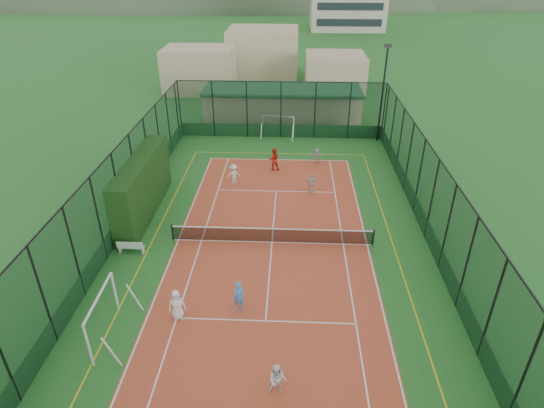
{
  "coord_description": "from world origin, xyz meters",
  "views": [
    {
      "loc": [
        1.01,
        -21.85,
        14.85
      ],
      "look_at": [
        -0.11,
        2.42,
        1.2
      ],
      "focal_mm": 30.0,
      "sensor_mm": 36.0,
      "label": 1
    }
  ],
  "objects_px": {
    "child_near_left": "(177,305)",
    "child_near_mid": "(239,296)",
    "child_near_right": "(277,380)",
    "child_far_right": "(311,183)",
    "child_far_back": "(317,156)",
    "futsal_goal_near": "(103,317)",
    "child_far_left": "(234,174)",
    "coach": "(274,159)",
    "clubhouse": "(282,104)",
    "white_bench": "(131,246)",
    "floodlight_ne": "(382,94)",
    "futsal_goal_far": "(278,126)"
  },
  "relations": [
    {
      "from": "child_far_left",
      "to": "child_near_mid",
      "type": "bearing_deg",
      "value": 83.36
    },
    {
      "from": "floodlight_ne",
      "to": "white_bench",
      "type": "xyz_separation_m",
      "value": [
        -16.4,
        -17.97,
        -3.71
      ]
    },
    {
      "from": "floodlight_ne",
      "to": "clubhouse",
      "type": "distance_m",
      "value": 10.47
    },
    {
      "from": "child_far_left",
      "to": "coach",
      "type": "xyz_separation_m",
      "value": [
        2.78,
        2.5,
        0.14
      ]
    },
    {
      "from": "white_bench",
      "to": "child_near_left",
      "type": "bearing_deg",
      "value": -52.74
    },
    {
      "from": "child_near_left",
      "to": "child_near_mid",
      "type": "relative_size",
      "value": 1.02
    },
    {
      "from": "child_far_right",
      "to": "child_near_right",
      "type": "bearing_deg",
      "value": 83.95
    },
    {
      "from": "child_near_left",
      "to": "child_far_back",
      "type": "bearing_deg",
      "value": 50.48
    },
    {
      "from": "white_bench",
      "to": "child_far_back",
      "type": "relative_size",
      "value": 1.26
    },
    {
      "from": "child_near_right",
      "to": "child_near_left",
      "type": "bearing_deg",
      "value": 149.36
    },
    {
      "from": "futsal_goal_near",
      "to": "child_far_left",
      "type": "relative_size",
      "value": 2.26
    },
    {
      "from": "child_near_right",
      "to": "child_near_mid",
      "type": "bearing_deg",
      "value": 121.55
    },
    {
      "from": "child_near_mid",
      "to": "white_bench",
      "type": "bearing_deg",
      "value": 137.05
    },
    {
      "from": "floodlight_ne",
      "to": "child_near_right",
      "type": "bearing_deg",
      "value": -106.47
    },
    {
      "from": "clubhouse",
      "to": "child_far_left",
      "type": "distance_m",
      "value": 14.9
    },
    {
      "from": "floodlight_ne",
      "to": "child_far_left",
      "type": "distance_m",
      "value": 15.24
    },
    {
      "from": "child_far_back",
      "to": "white_bench",
      "type": "bearing_deg",
      "value": 49.3
    },
    {
      "from": "child_near_right",
      "to": "child_far_right",
      "type": "height_order",
      "value": "child_far_right"
    },
    {
      "from": "futsal_goal_near",
      "to": "futsal_goal_far",
      "type": "relative_size",
      "value": 1.16
    },
    {
      "from": "clubhouse",
      "to": "white_bench",
      "type": "distance_m",
      "value": 24.66
    },
    {
      "from": "child_near_mid",
      "to": "coach",
      "type": "height_order",
      "value": "coach"
    },
    {
      "from": "futsal_goal_near",
      "to": "child_far_right",
      "type": "relative_size",
      "value": 2.39
    },
    {
      "from": "child_far_left",
      "to": "floodlight_ne",
      "type": "bearing_deg",
      "value": -156.57
    },
    {
      "from": "floodlight_ne",
      "to": "child_near_mid",
      "type": "distance_m",
      "value": 24.55
    },
    {
      "from": "child_near_mid",
      "to": "child_near_left",
      "type": "bearing_deg",
      "value": -174.7
    },
    {
      "from": "child_near_left",
      "to": "floodlight_ne",
      "type": "bearing_deg",
      "value": 43.33
    },
    {
      "from": "child_far_back",
      "to": "child_far_right",
      "type": "bearing_deg",
      "value": 82.79
    },
    {
      "from": "futsal_goal_far",
      "to": "child_near_mid",
      "type": "relative_size",
      "value": 1.91
    },
    {
      "from": "clubhouse",
      "to": "coach",
      "type": "height_order",
      "value": "clubhouse"
    },
    {
      "from": "white_bench",
      "to": "futsal_goal_far",
      "type": "distance_m",
      "value": 20.02
    },
    {
      "from": "futsal_goal_near",
      "to": "child_far_left",
      "type": "height_order",
      "value": "futsal_goal_near"
    },
    {
      "from": "floodlight_ne",
      "to": "child_near_right",
      "type": "xyz_separation_m",
      "value": [
        -7.92,
        -26.8,
        -3.41
      ]
    },
    {
      "from": "futsal_goal_near",
      "to": "child_far_left",
      "type": "distance_m",
      "value": 15.52
    },
    {
      "from": "futsal_goal_far",
      "to": "child_far_right",
      "type": "relative_size",
      "value": 2.06
    },
    {
      "from": "child_far_back",
      "to": "child_near_mid",
      "type": "bearing_deg",
      "value": 75.41
    },
    {
      "from": "floodlight_ne",
      "to": "futsal_goal_far",
      "type": "xyz_separation_m",
      "value": [
        -8.84,
        0.57,
        -3.19
      ]
    },
    {
      "from": "futsal_goal_far",
      "to": "child_near_right",
      "type": "xyz_separation_m",
      "value": [
        0.91,
        -27.37,
        -0.22
      ]
    },
    {
      "from": "futsal_goal_far",
      "to": "child_far_left",
      "type": "bearing_deg",
      "value": -99.63
    },
    {
      "from": "white_bench",
      "to": "child_far_left",
      "type": "relative_size",
      "value": 1.0
    },
    {
      "from": "child_far_back",
      "to": "child_near_right",
      "type": "bearing_deg",
      "value": 83.37
    },
    {
      "from": "floodlight_ne",
      "to": "futsal_goal_near",
      "type": "height_order",
      "value": "floodlight_ne"
    },
    {
      "from": "child_near_left",
      "to": "child_far_left",
      "type": "height_order",
      "value": "child_near_left"
    },
    {
      "from": "child_far_left",
      "to": "clubhouse",
      "type": "bearing_deg",
      "value": -116.64
    },
    {
      "from": "clubhouse",
      "to": "child_far_left",
      "type": "height_order",
      "value": "clubhouse"
    },
    {
      "from": "child_far_right",
      "to": "coach",
      "type": "distance_m",
      "value": 4.53
    },
    {
      "from": "floodlight_ne",
      "to": "futsal_goal_far",
      "type": "bearing_deg",
      "value": 176.34
    },
    {
      "from": "white_bench",
      "to": "child_near_left",
      "type": "height_order",
      "value": "child_near_left"
    },
    {
      "from": "coach",
      "to": "white_bench",
      "type": "bearing_deg",
      "value": 51.42
    },
    {
      "from": "clubhouse",
      "to": "child_far_left",
      "type": "relative_size",
      "value": 10.19
    },
    {
      "from": "floodlight_ne",
      "to": "child_near_right",
      "type": "distance_m",
      "value": 28.16
    }
  ]
}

